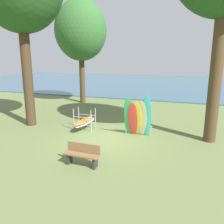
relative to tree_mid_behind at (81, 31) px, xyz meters
name	(u,v)px	position (x,y,z in m)	size (l,w,h in m)	color
ground_plane	(106,139)	(5.72, -8.65, -6.44)	(80.00, 80.00, 0.00)	olive
lake_water	(168,83)	(5.72, 20.80, -6.39)	(80.00, 36.00, 0.10)	#38607A
tree_mid_behind	(81,31)	(0.00, 0.00, 0.00)	(4.59, 4.59, 9.12)	#4C3823
leaning_board_pile	(138,118)	(7.12, -7.62, -5.42)	(1.52, 0.82, 2.28)	#339E56
board_storage_rack	(85,121)	(3.94, -7.46, -5.97)	(1.15, 2.13, 1.25)	#9EA0A5
park_bench	(82,154)	(5.92, -11.59, -5.98)	(1.41, 0.45, 0.85)	#2D2D33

